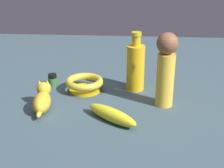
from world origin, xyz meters
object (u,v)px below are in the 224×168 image
at_px(banana, 112,115).
at_px(nail_polish_jar, 53,80).
at_px(person_figure_adult, 166,67).
at_px(cat_figurine, 42,99).
at_px(bowl, 85,83).
at_px(bottle_tall, 136,66).

height_order(banana, nail_polish_jar, nail_polish_jar).
bearing_deg(person_figure_adult, cat_figurine, -170.65).
height_order(bowl, bottle_tall, bottle_tall).
distance_m(bowl, person_figure_adult, 0.33).
height_order(person_figure_adult, cat_figurine, person_figure_adult).
bearing_deg(nail_polish_jar, cat_figurine, -85.39).
xyz_separation_m(bowl, bottle_tall, (0.19, 0.03, 0.06)).
bearing_deg(nail_polish_jar, banana, -46.80).
distance_m(cat_figurine, bottle_tall, 0.37).
height_order(nail_polish_jar, bottle_tall, bottle_tall).
bearing_deg(person_figure_adult, banana, -142.88).
distance_m(person_figure_adult, nail_polish_jar, 0.47).
xyz_separation_m(bowl, person_figure_adult, (0.29, -0.10, 0.11)).
relative_size(person_figure_adult, cat_figurine, 1.68).
distance_m(cat_figurine, nail_polish_jar, 0.21).
bearing_deg(person_figure_adult, bottle_tall, 127.61).
bearing_deg(cat_figurine, person_figure_adult, 9.35).
relative_size(person_figure_adult, bottle_tall, 1.14).
xyz_separation_m(person_figure_adult, nail_polish_jar, (-0.43, 0.14, -0.11)).
xyz_separation_m(banana, cat_figurine, (-0.24, 0.06, 0.02)).
height_order(bowl, person_figure_adult, person_figure_adult).
height_order(cat_figurine, nail_polish_jar, cat_figurine).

